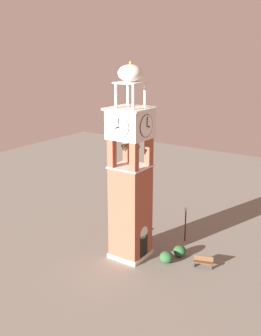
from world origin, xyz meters
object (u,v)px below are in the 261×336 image
object	(u,v)px
lamp_post	(186,217)
trash_bin	(132,232)
clock_tower	(131,182)
park_bench	(203,262)

from	to	relation	value
lamp_post	trash_bin	distance (m)	5.55
lamp_post	clock_tower	bearing A→B (deg)	153.68
clock_tower	lamp_post	size ratio (longest dim) A/B	4.90
clock_tower	lamp_post	xyz separation A→B (m)	(5.30, -2.62, -4.41)
clock_tower	lamp_post	distance (m)	7.38
clock_tower	park_bench	distance (m)	9.02
clock_tower	trash_bin	distance (m)	7.53
park_bench	trash_bin	size ratio (longest dim) A/B	2.07
park_bench	clock_tower	bearing A→B (deg)	106.00
trash_bin	clock_tower	bearing A→B (deg)	-146.96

